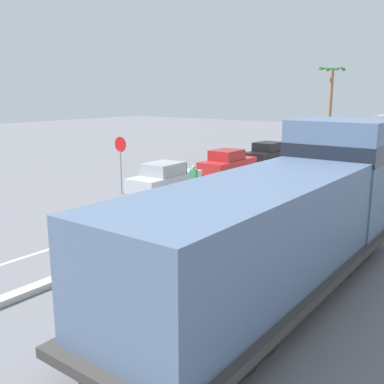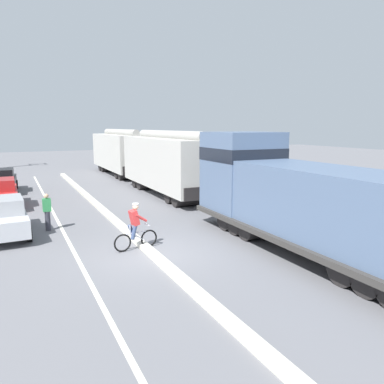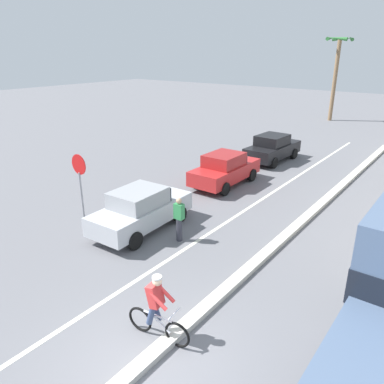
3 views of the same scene
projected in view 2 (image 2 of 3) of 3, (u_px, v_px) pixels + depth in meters
ground_plane at (151, 254)px, 13.19m from camera, size 120.00×120.00×0.00m
median_curb at (109, 216)px, 18.49m from camera, size 0.36×36.00×0.16m
lane_stripe at (59, 223)px, 17.47m from camera, size 0.14×36.00×0.01m
locomotive at (296, 200)px, 13.57m from camera, size 3.10×11.61×4.20m
hopper_car_lead at (168, 163)px, 24.29m from camera, size 2.90×10.60×4.18m
hopper_car_middle at (121, 152)px, 34.56m from camera, size 2.90×10.60×4.18m
parked_car_silver at (3, 217)px, 15.15m from camera, size 1.98×4.27×1.62m
parked_car_red at (0, 193)px, 20.51m from camera, size 1.84×4.20×1.62m
parked_car_black at (2, 181)px, 25.26m from camera, size 1.99×4.28×1.62m
cyclist at (135, 228)px, 13.54m from camera, size 1.70×0.51×1.71m
pedestrian_by_cars at (47, 211)px, 16.02m from camera, size 0.34×0.22×1.62m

